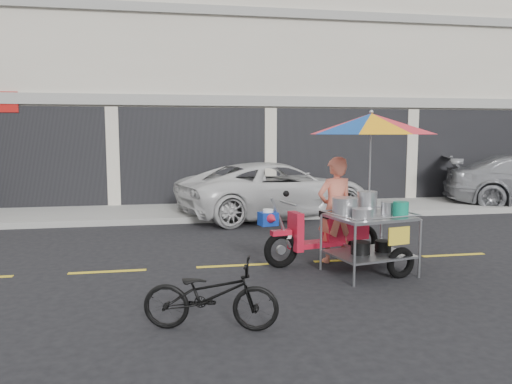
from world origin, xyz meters
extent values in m
plane|color=black|center=(0.00, 0.00, 0.00)|extent=(90.00, 90.00, 0.00)
cube|color=gray|center=(0.00, 5.50, 0.07)|extent=(45.00, 3.00, 0.15)
cube|color=beige|center=(0.00, 10.50, 4.00)|extent=(36.00, 8.00, 8.00)
cube|color=black|center=(0.00, 6.47, 1.45)|extent=(35.28, 0.06, 2.90)
cube|color=gray|center=(0.00, 6.45, 3.10)|extent=(36.00, 0.12, 0.30)
cube|color=gray|center=(0.00, 6.45, 5.60)|extent=(36.00, 0.12, 0.25)
cube|color=gold|center=(0.00, 0.00, 0.00)|extent=(42.00, 0.10, 0.01)
imported|color=silver|center=(-0.22, 4.70, 0.71)|extent=(5.57, 3.70, 1.42)
imported|color=black|center=(-2.60, -2.61, 0.40)|extent=(1.60, 0.88, 0.80)
torus|color=black|center=(-1.24, -0.25, 0.30)|extent=(0.61, 0.24, 0.60)
torus|color=black|center=(0.31, 0.09, 0.30)|extent=(0.61, 0.24, 0.60)
cylinder|color=#9EA0A5|center=(-1.24, -0.25, 0.30)|extent=(0.16, 0.09, 0.15)
cylinder|color=#9EA0A5|center=(0.31, 0.09, 0.30)|extent=(0.16, 0.09, 0.15)
cube|color=red|center=(-1.24, -0.25, 0.58)|extent=(0.36, 0.20, 0.08)
cylinder|color=#9EA0A5|center=(-1.24, -0.25, 0.74)|extent=(0.39, 0.13, 0.85)
cube|color=red|center=(-0.98, -0.19, 0.58)|extent=(0.20, 0.38, 0.63)
cube|color=red|center=(-0.52, -0.09, 0.34)|extent=(0.89, 0.47, 0.08)
cube|color=red|center=(-0.05, 0.01, 0.58)|extent=(0.83, 0.44, 0.42)
cube|color=black|center=(-0.16, -0.01, 0.82)|extent=(0.73, 0.39, 0.11)
cylinder|color=#9EA0A5|center=(-1.12, -0.22, 1.06)|extent=(0.16, 0.58, 0.04)
sphere|color=black|center=(-1.10, 0.00, 1.18)|extent=(0.11, 0.11, 0.11)
cylinder|color=white|center=(-1.12, -0.22, 0.51)|extent=(0.15, 0.15, 0.05)
cube|color=navy|center=(-1.47, -0.30, 0.82)|extent=(0.32, 0.29, 0.21)
cylinder|color=white|center=(-1.47, -0.30, 0.95)|extent=(0.20, 0.20, 0.05)
cone|color=red|center=(-1.43, -0.47, 0.85)|extent=(0.24, 0.27, 0.19)
torus|color=black|center=(0.41, -1.13, 0.23)|extent=(0.50, 0.21, 0.49)
cylinder|color=#9EA0A5|center=(-0.44, -1.43, 0.45)|extent=(0.05, 0.05, 0.90)
cylinder|color=#9EA0A5|center=(-0.65, -0.50, 0.45)|extent=(0.05, 0.05, 0.90)
cylinder|color=#9EA0A5|center=(0.69, -1.18, 0.45)|extent=(0.05, 0.05, 0.90)
cylinder|color=#9EA0A5|center=(0.49, -0.25, 0.45)|extent=(0.05, 0.05, 0.90)
cube|color=#9EA0A5|center=(0.02, -0.84, 0.32)|extent=(1.34, 1.18, 0.03)
cube|color=#9EA0A5|center=(0.02, -0.84, 0.90)|extent=(1.34, 1.18, 0.04)
cylinder|color=#9EA0A5|center=(0.12, -1.30, 0.96)|extent=(1.14, 0.27, 0.03)
cylinder|color=#9EA0A5|center=(-0.08, -0.37, 0.96)|extent=(1.14, 0.27, 0.03)
cylinder|color=#9EA0A5|center=(-0.55, -0.96, 0.96)|extent=(0.23, 0.94, 0.03)
cylinder|color=#9EA0A5|center=(0.59, -0.72, 0.96)|extent=(0.23, 0.94, 0.03)
cylinder|color=#9EA0A5|center=(-0.08, -0.37, 0.32)|extent=(0.21, 0.78, 0.04)
cylinder|color=#9EA0A5|center=(-0.08, -0.37, 0.85)|extent=(0.21, 0.78, 0.04)
cube|color=gold|center=(0.29, -1.30, 0.69)|extent=(0.37, 0.10, 0.26)
cylinder|color=#B7B7BC|center=(-0.33, -0.70, 1.04)|extent=(0.46, 0.46, 0.25)
cylinder|color=#B7B7BC|center=(0.08, -0.59, 1.08)|extent=(0.37, 0.37, 0.33)
cylinder|color=#B7B7BC|center=(0.40, -0.70, 1.00)|extent=(0.32, 0.32, 0.17)
cylinder|color=#B7B7BC|center=(-0.19, -1.08, 0.99)|extent=(0.37, 0.37, 0.13)
cylinder|color=#0E7B5E|center=(0.44, -1.02, 1.04)|extent=(0.28, 0.28, 0.23)
cylinder|color=black|center=(-0.13, -0.87, 0.43)|extent=(0.35, 0.35, 0.19)
cylinder|color=black|center=(0.28, -0.78, 0.42)|extent=(0.30, 0.30, 0.17)
cylinder|color=#9EA0A5|center=(0.05, -0.72, 1.69)|extent=(0.03, 0.03, 1.59)
sphere|color=#9EA0A5|center=(0.05, -0.72, 2.51)|extent=(0.06, 0.06, 0.06)
imported|color=#E3755B|center=(-0.26, -0.04, 0.90)|extent=(0.73, 0.56, 1.79)
camera|label=1|loc=(-3.06, -7.98, 2.20)|focal=35.00mm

